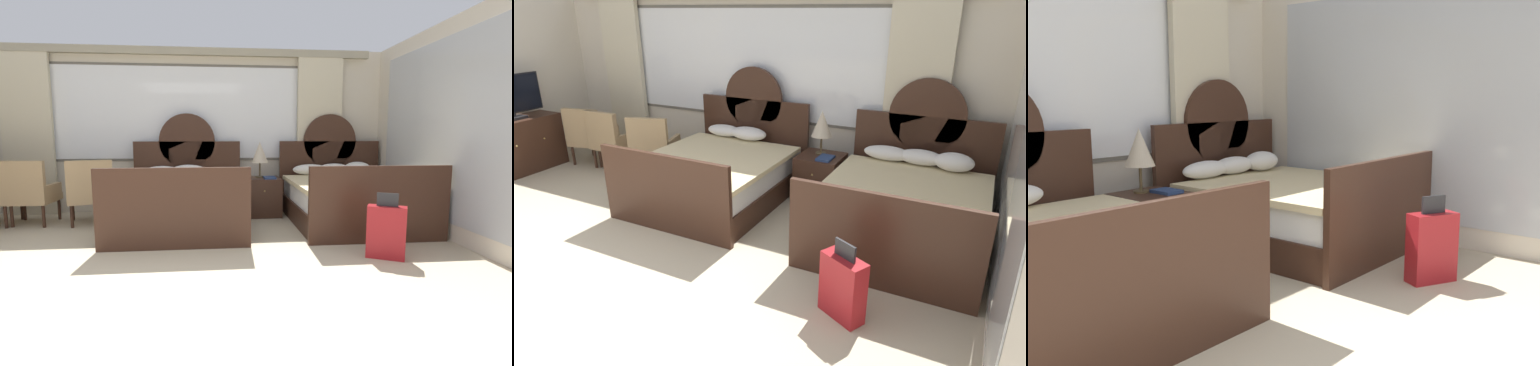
# 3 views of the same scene
# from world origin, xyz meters

# --- Properties ---
(ground_plane) EXTENTS (24.00, 24.00, 0.00)m
(ground_plane) POSITION_xyz_m (0.00, 0.00, 0.00)
(ground_plane) COLOR #BCAD8E
(wall_back_window) EXTENTS (6.91, 0.22, 2.70)m
(wall_back_window) POSITION_xyz_m (0.00, 4.05, 1.43)
(wall_back_window) COLOR beige
(wall_back_window) RESTS_ON ground_plane
(wall_right_mirror) EXTENTS (0.08, 4.65, 2.70)m
(wall_right_mirror) POSITION_xyz_m (3.49, 1.75, 1.35)
(wall_right_mirror) COLOR beige
(wall_right_mirror) RESTS_ON ground_plane
(bed_near_window) EXTENTS (1.73, 2.12, 1.63)m
(bed_near_window) POSITION_xyz_m (0.13, 2.90, 0.36)
(bed_near_window) COLOR #382116
(bed_near_window) RESTS_ON ground_plane
(bed_near_mirror) EXTENTS (1.73, 2.12, 1.63)m
(bed_near_mirror) POSITION_xyz_m (2.53, 2.91, 0.36)
(bed_near_mirror) COLOR #382116
(bed_near_mirror) RESTS_ON ground_plane
(nightstand_between_beds) EXTENTS (0.56, 0.59, 0.60)m
(nightstand_between_beds) POSITION_xyz_m (1.33, 3.51, 0.30)
(nightstand_between_beds) COLOR #382116
(nightstand_between_beds) RESTS_ON ground_plane
(table_lamp_on_nightstand) EXTENTS (0.27, 0.27, 0.57)m
(table_lamp_on_nightstand) POSITION_xyz_m (1.30, 3.59, 1.00)
(table_lamp_on_nightstand) COLOR brown
(table_lamp_on_nightstand) RESTS_ON nightstand_between_beds
(book_on_nightstand) EXTENTS (0.18, 0.26, 0.03)m
(book_on_nightstand) POSITION_xyz_m (1.43, 3.40, 0.62)
(book_on_nightstand) COLOR navy
(book_on_nightstand) RESTS_ON nightstand_between_beds
(armchair_by_window_left) EXTENTS (0.76, 0.76, 0.94)m
(armchair_by_window_left) POSITION_xyz_m (-1.22, 3.19, 0.48)
(armchair_by_window_left) COLOR tan
(armchair_by_window_left) RESTS_ON ground_plane
(armchair_by_window_centre) EXTENTS (0.61, 0.61, 0.94)m
(armchair_by_window_centre) POSITION_xyz_m (-2.05, 3.19, 0.48)
(armchair_by_window_centre) COLOR tan
(armchair_by_window_centre) RESTS_ON ground_plane
(suitcase_on_floor) EXTENTS (0.42, 0.33, 0.69)m
(suitcase_on_floor) POSITION_xyz_m (2.37, 1.30, 0.28)
(suitcase_on_floor) COLOR maroon
(suitcase_on_floor) RESTS_ON ground_plane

